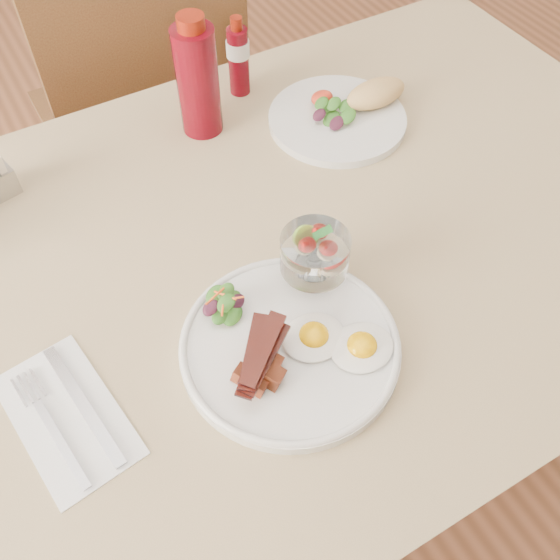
{
  "coord_description": "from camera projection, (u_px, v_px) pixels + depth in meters",
  "views": [
    {
      "loc": [
        -0.32,
        -0.52,
        1.44
      ],
      "look_at": [
        -0.08,
        -0.11,
        0.82
      ],
      "focal_mm": 40.0,
      "sensor_mm": 36.0,
      "label": 1
    }
  ],
  "objects": [
    {
      "name": "bacon_potato_pile",
      "position": [
        261.0,
        362.0,
        0.74
      ],
      "size": [
        0.1,
        0.09,
        0.05
      ],
      "rotation": [
        0.0,
        0.0,
        0.29
      ],
      "color": "maroon",
      "rests_on": "main_plate"
    },
    {
      "name": "napkin_cutlery",
      "position": [
        68.0,
        415.0,
        0.74
      ],
      "size": [
        0.14,
        0.21,
        0.01
      ],
      "rotation": [
        0.0,
        0.0,
        0.14
      ],
      "color": "white",
      "rests_on": "table"
    },
    {
      "name": "main_plate",
      "position": [
        290.0,
        347.0,
        0.79
      ],
      "size": [
        0.28,
        0.28,
        0.02
      ],
      "primitive_type": "cylinder",
      "color": "silver",
      "rests_on": "table"
    },
    {
      "name": "fruit_cup",
      "position": [
        315.0,
        254.0,
        0.81
      ],
      "size": [
        0.09,
        0.09,
        0.09
      ],
      "rotation": [
        0.0,
        0.0,
        -0.42
      ],
      "color": "white",
      "rests_on": "main_plate"
    },
    {
      "name": "table",
      "position": [
        292.0,
        273.0,
        0.99
      ],
      "size": [
        1.33,
        0.88,
        0.75
      ],
      "color": "brown",
      "rests_on": "ground"
    },
    {
      "name": "second_plate",
      "position": [
        346.0,
        112.0,
        1.07
      ],
      "size": [
        0.26,
        0.24,
        0.06
      ],
      "rotation": [
        0.0,
        0.0,
        0.4
      ],
      "color": "silver",
      "rests_on": "table"
    },
    {
      "name": "ketchup_bottle",
      "position": [
        198.0,
        79.0,
        0.99
      ],
      "size": [
        0.08,
        0.08,
        0.2
      ],
      "rotation": [
        0.0,
        0.0,
        0.25
      ],
      "color": "#53040D",
      "rests_on": "table"
    },
    {
      "name": "chair_far",
      "position": [
        146.0,
        116.0,
        1.45
      ],
      "size": [
        0.42,
        0.42,
        0.93
      ],
      "color": "brown",
      "rests_on": "ground"
    },
    {
      "name": "fried_eggs",
      "position": [
        338.0,
        341.0,
        0.78
      ],
      "size": [
        0.14,
        0.13,
        0.02
      ],
      "rotation": [
        0.0,
        0.0,
        -0.13
      ],
      "color": "white",
      "rests_on": "main_plate"
    },
    {
      "name": "hot_sauce_bottle",
      "position": [
        238.0,
        57.0,
        1.08
      ],
      "size": [
        0.05,
        0.05,
        0.14
      ],
      "rotation": [
        0.0,
        0.0,
        0.29
      ],
      "color": "#53040D",
      "rests_on": "table"
    },
    {
      "name": "side_salad",
      "position": [
        224.0,
        305.0,
        0.8
      ],
      "size": [
        0.06,
        0.06,
        0.03
      ],
      "rotation": [
        0.0,
        0.0,
        -0.04
      ],
      "color": "#245416",
      "rests_on": "main_plate"
    }
  ]
}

